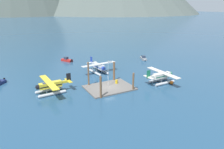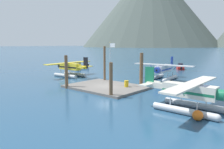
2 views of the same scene
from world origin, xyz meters
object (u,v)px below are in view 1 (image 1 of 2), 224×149
(seaplane_silver_bow_right, at_px, (99,67))
(boat_red_open_north, at_px, (67,60))
(fuel_drum, at_px, (116,82))
(mooring_buoy, at_px, (172,83))
(boat_grey_open_east, at_px, (143,58))
(seaplane_yellow_port_fwd, at_px, (50,86))
(flagpole, at_px, (109,70))
(seaplane_cream_stbd_aft, at_px, (162,77))

(seaplane_silver_bow_right, height_order, boat_red_open_north, seaplane_silver_bow_right)
(fuel_drum, xyz_separation_m, mooring_buoy, (11.86, -6.11, -0.31))
(seaplane_silver_bow_right, distance_m, boat_grey_open_east, 21.25)
(seaplane_silver_bow_right, distance_m, seaplane_yellow_port_fwd, 17.34)
(seaplane_yellow_port_fwd, relative_size, boat_grey_open_east, 2.26)
(boat_red_open_north, bearing_deg, fuel_drum, -81.35)
(fuel_drum, relative_size, boat_grey_open_east, 0.19)
(flagpole, distance_m, seaplane_silver_bow_right, 11.57)
(fuel_drum, xyz_separation_m, seaplane_cream_stbd_aft, (10.35, -4.18, 0.84))
(seaplane_yellow_port_fwd, bearing_deg, seaplane_cream_stbd_aft, -13.90)
(seaplane_yellow_port_fwd, bearing_deg, flagpole, -11.91)
(mooring_buoy, height_order, boat_grey_open_east, boat_grey_open_east)
(seaplane_cream_stbd_aft, bearing_deg, seaplane_yellow_port_fwd, 166.10)
(mooring_buoy, xyz_separation_m, seaplane_silver_bow_right, (-11.76, 16.55, 1.15))
(flagpole, distance_m, boat_red_open_north, 28.36)
(flagpole, height_order, seaplane_yellow_port_fwd, flagpole)
(mooring_buoy, bearing_deg, fuel_drum, 152.75)
(seaplane_silver_bow_right, xyz_separation_m, boat_grey_open_east, (20.25, 6.36, -1.09))
(flagpole, bearing_deg, boat_red_open_north, 93.65)
(seaplane_silver_bow_right, relative_size, boat_red_open_north, 2.38)
(boat_grey_open_east, bearing_deg, fuel_drum, -140.44)
(flagpole, relative_size, seaplane_yellow_port_fwd, 0.59)
(fuel_drum, relative_size, mooring_buoy, 1.03)
(flagpole, bearing_deg, boat_grey_open_east, 37.37)
(seaplane_yellow_port_fwd, relative_size, boat_red_open_north, 2.38)
(fuel_drum, distance_m, mooring_buoy, 13.34)
(boat_grey_open_east, bearing_deg, seaplane_silver_bow_right, -162.57)
(seaplane_silver_bow_right, relative_size, boat_grey_open_east, 2.26)
(seaplane_silver_bow_right, bearing_deg, seaplane_cream_stbd_aft, -54.97)
(flagpole, xyz_separation_m, seaplane_yellow_port_fwd, (-12.72, 2.68, -2.54))
(boat_red_open_north, bearing_deg, boat_grey_open_east, -23.58)
(flagpole, xyz_separation_m, seaplane_silver_bow_right, (2.49, 11.01, -2.54))
(flagpole, height_order, seaplane_cream_stbd_aft, flagpole)
(seaplane_cream_stbd_aft, xyz_separation_m, boat_red_open_north, (-14.54, 31.69, -1.09))
(seaplane_cream_stbd_aft, distance_m, seaplane_yellow_port_fwd, 26.23)
(fuel_drum, relative_size, seaplane_silver_bow_right, 0.08)
(boat_grey_open_east, bearing_deg, mooring_buoy, -110.33)
(mooring_buoy, height_order, boat_red_open_north, boat_red_open_north)
(seaplane_silver_bow_right, distance_m, seaplane_cream_stbd_aft, 17.86)
(seaplane_silver_bow_right, xyz_separation_m, boat_red_open_north, (-4.28, 17.07, -1.09))
(flagpole, relative_size, boat_grey_open_east, 1.33)
(seaplane_silver_bow_right, bearing_deg, flagpole, -102.75)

